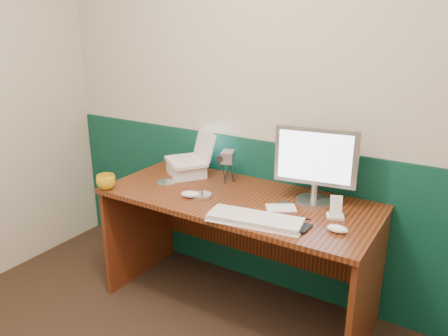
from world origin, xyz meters
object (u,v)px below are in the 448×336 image
Objects in this scene: laptop at (185,146)px; keyboard at (255,220)px; desk at (237,254)px; mug at (106,182)px; monitor at (316,165)px; camcorder at (228,167)px.

keyboard is (0.72, -0.40, -0.19)m from laptop.
desk is 0.76m from laptop.
laptop is 2.45× the size of mug.
laptop is 0.63× the size of monitor.
mug reaches higher than keyboard.
camcorder is (-0.58, 0.03, -0.12)m from monitor.
keyboard is 4.18× the size of mug.
desk is 3.59× the size of monitor.
keyboard is at bearing -45.24° from desk.
keyboard is 2.33× the size of camcorder.
laptop is at bearing 171.07° from monitor.
laptop is at bearing 60.49° from mug.
camcorder is (0.30, 0.03, -0.10)m from laptop.
monitor is 0.59m from camcorder.
laptop is 0.59× the size of keyboard.
keyboard is at bearing 6.82° from laptop.
mug is at bearing -157.27° from desk.
monitor is at bearing 59.04° from keyboard.
laptop is at bearing 142.15° from keyboard.
keyboard is (0.24, -0.25, 0.39)m from desk.
monitor is 3.90× the size of mug.
laptop is 1.37× the size of camcorder.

